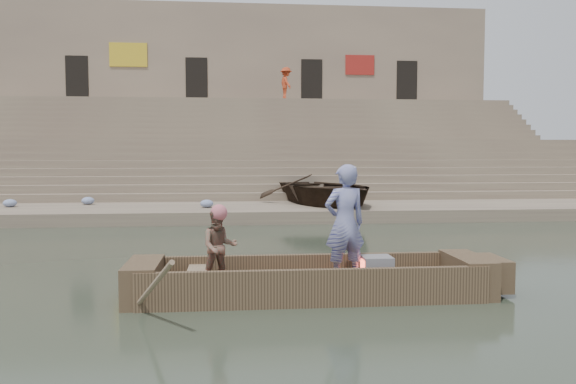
{
  "coord_description": "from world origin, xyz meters",
  "views": [
    {
      "loc": [
        0.01,
        -11.84,
        2.27
      ],
      "look_at": [
        1.23,
        0.55,
        1.4
      ],
      "focal_mm": 36.34,
      "sensor_mm": 36.0,
      "label": 1
    }
  ],
  "objects": [
    {
      "name": "pedestrian",
      "position": [
        3.19,
        21.6,
        6.13
      ],
      "size": [
        0.93,
        1.32,
        1.86
      ],
      "primitive_type": "imported",
      "rotation": [
        0.0,
        0.0,
        1.79
      ],
      "color": "#B33C1E",
      "rests_on": "upper_landing"
    },
    {
      "name": "ground",
      "position": [
        0.0,
        0.0,
        0.0
      ],
      "size": [
        120.0,
        120.0,
        0.0
      ],
      "primitive_type": "plane",
      "color": "#263024",
      "rests_on": "ground"
    },
    {
      "name": "television",
      "position": [
        2.28,
        -2.95,
        0.42
      ],
      "size": [
        0.46,
        0.42,
        0.4
      ],
      "color": "slate",
      "rests_on": "main_rowboat"
    },
    {
      "name": "cloth_bundles",
      "position": [
        -4.4,
        8.45,
        0.53
      ],
      "size": [
        7.04,
        1.98,
        0.26
      ],
      "color": "#3F5999",
      "rests_on": "lower_landing"
    },
    {
      "name": "rowing_man",
      "position": [
        -0.17,
        -2.93,
        0.81
      ],
      "size": [
        0.64,
        0.53,
        1.18
      ],
      "primitive_type": "imported",
      "rotation": [
        0.0,
        0.0,
        0.17
      ],
      "color": "#256F54",
      "rests_on": "main_rowboat"
    },
    {
      "name": "mid_landing",
      "position": [
        0.0,
        15.5,
        1.4
      ],
      "size": [
        32.0,
        3.0,
        2.8
      ],
      "primitive_type": "cube",
      "color": "gray",
      "rests_on": "ground"
    },
    {
      "name": "beached_rowboat",
      "position": [
        3.36,
        8.37,
        0.94
      ],
      "size": [
        5.17,
        6.14,
        1.09
      ],
      "primitive_type": "imported",
      "rotation": [
        0.0,
        0.0,
        0.31
      ],
      "color": "#2D2116",
      "rests_on": "lower_landing"
    },
    {
      "name": "upper_landing",
      "position": [
        0.0,
        22.5,
        2.6
      ],
      "size": [
        32.0,
        3.0,
        5.2
      ],
      "primitive_type": "cube",
      "color": "gray",
      "rests_on": "ground"
    },
    {
      "name": "rowboat_trim",
      "position": [
        1.44,
        -2.96,
        0.31
      ],
      "size": [
        6.04,
        2.63,
        1.85
      ],
      "color": "brown",
      "rests_on": "ground"
    },
    {
      "name": "lower_landing",
      "position": [
        0.0,
        8.0,
        0.2
      ],
      "size": [
        32.0,
        4.0,
        0.4
      ],
      "primitive_type": "cube",
      "color": "gray",
      "rests_on": "ground"
    },
    {
      "name": "main_rowboat",
      "position": [
        1.23,
        -2.95,
        0.11
      ],
      "size": [
        5.0,
        1.3,
        0.22
      ],
      "primitive_type": "cube",
      "color": "brown",
      "rests_on": "ground"
    },
    {
      "name": "building_wall",
      "position": [
        0.0,
        26.5,
        5.6
      ],
      "size": [
        32.0,
        5.07,
        11.2
      ],
      "color": "gray",
      "rests_on": "ground"
    },
    {
      "name": "standing_man",
      "position": [
        1.79,
        -2.89,
        1.14
      ],
      "size": [
        0.76,
        0.58,
        1.85
      ],
      "primitive_type": "imported",
      "rotation": [
        0.0,
        0.0,
        3.36
      ],
      "color": "navy",
      "rests_on": "main_rowboat"
    },
    {
      "name": "ghat_steps",
      "position": [
        0.0,
        17.19,
        1.8
      ],
      "size": [
        32.0,
        11.0,
        5.2
      ],
      "color": "gray",
      "rests_on": "ground"
    }
  ]
}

